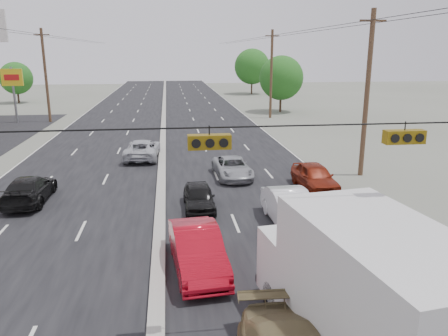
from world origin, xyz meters
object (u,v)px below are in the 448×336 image
at_px(tree_right_mid, 281,78).
at_px(red_sedan, 197,250).
at_px(queue_car_e, 315,177).
at_px(tree_right_far, 252,67).
at_px(utility_pole_right_b, 367,94).
at_px(queue_car_d, 340,233).
at_px(pole_sign_far, 13,82).
at_px(queue_car_a, 199,197).
at_px(box_truck, 363,294).
at_px(oncoming_near, 29,189).
at_px(tree_left_far, 16,78).
at_px(oncoming_far, 143,149).
at_px(queue_car_b, 291,209).
at_px(queue_car_c, 232,168).
at_px(utility_pole_right_c, 271,74).
at_px(utility_pole_left_c, 46,75).

relative_size(tree_right_mid, red_sedan, 1.53).
bearing_deg(queue_car_e, tree_right_far, 80.51).
bearing_deg(tree_right_far, utility_pole_right_b, -93.64).
bearing_deg(queue_car_e, queue_car_d, -103.94).
xyz_separation_m(pole_sign_far, queue_car_a, (17.90, -29.93, -3.78)).
xyz_separation_m(utility_pole_right_b, box_truck, (-7.53, -16.58, -3.11)).
height_order(red_sedan, oncoming_near, red_sedan).
bearing_deg(tree_left_far, box_truck, -66.35).
bearing_deg(oncoming_far, queue_car_b, 121.30).
xyz_separation_m(tree_right_far, queue_car_d, (-9.00, -65.28, -4.22)).
height_order(tree_right_mid, queue_car_c, tree_right_mid).
xyz_separation_m(utility_pole_right_c, queue_car_d, (-5.50, -35.28, -4.37)).
bearing_deg(queue_car_b, queue_car_e, 58.52).
xyz_separation_m(queue_car_a, oncoming_far, (-3.30, 11.13, 0.07)).
bearing_deg(tree_right_far, utility_pole_left_c, -133.53).
height_order(queue_car_a, queue_car_b, queue_car_b).
height_order(queue_car_e, oncoming_near, queue_car_e).
bearing_deg(utility_pole_right_c, utility_pole_right_b, -90.00).
height_order(utility_pole_right_b, utility_pole_right_c, same).
bearing_deg(tree_right_mid, red_sedan, -108.29).
distance_m(tree_right_mid, oncoming_near, 39.45).
relative_size(queue_car_b, queue_car_d, 0.93).
bearing_deg(queue_car_d, oncoming_far, 117.12).
xyz_separation_m(queue_car_d, oncoming_near, (-13.70, 7.54, -0.05)).
bearing_deg(utility_pole_right_c, queue_car_e, -98.04).
bearing_deg(utility_pole_left_c, queue_car_b, -60.60).
distance_m(utility_pole_right_c, oncoming_near, 34.03).
height_order(tree_left_far, box_truck, tree_left_far).
bearing_deg(queue_car_d, queue_car_b, 113.19).
bearing_deg(queue_car_a, tree_right_far, 76.62).
height_order(pole_sign_far, tree_right_mid, tree_right_mid).
bearing_deg(queue_car_b, pole_sign_far, 121.91).
height_order(tree_right_mid, queue_car_a, tree_right_mid).
xyz_separation_m(tree_left_far, box_truck, (26.97, -61.58, -1.72)).
bearing_deg(queue_car_a, utility_pole_right_c, 70.35).
distance_m(queue_car_e, oncoming_far, 13.32).
relative_size(box_truck, queue_car_a, 2.17).
height_order(tree_left_far, queue_car_e, tree_left_far).
bearing_deg(oncoming_far, red_sedan, 102.71).
relative_size(pole_sign_far, queue_car_b, 1.28).
relative_size(queue_car_d, oncoming_near, 1.07).
relative_size(queue_car_b, queue_car_c, 1.06).
height_order(box_truck, queue_car_e, box_truck).
bearing_deg(utility_pole_right_b, utility_pole_right_c, 90.00).
bearing_deg(queue_car_c, queue_car_a, -117.42).
distance_m(queue_car_b, queue_car_d, 3.02).
bearing_deg(red_sedan, utility_pole_right_b, 40.02).
bearing_deg(oncoming_near, pole_sign_far, -71.82).
relative_size(tree_right_far, red_sedan, 1.75).
height_order(tree_right_mid, box_truck, tree_right_mid).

